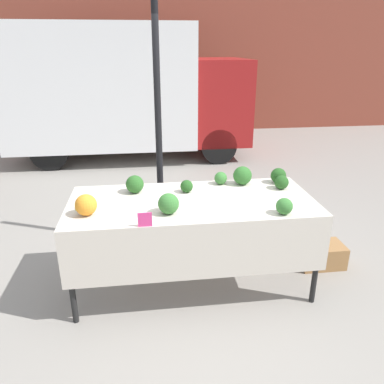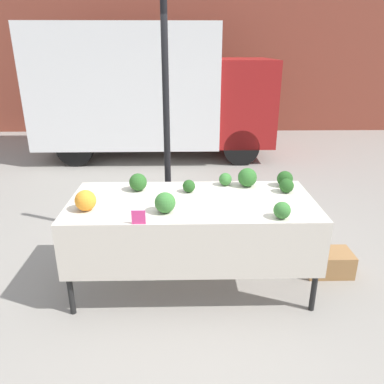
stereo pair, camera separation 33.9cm
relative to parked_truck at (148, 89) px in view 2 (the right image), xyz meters
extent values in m
plane|color=gray|center=(0.80, -4.82, -1.39)|extent=(40.00, 40.00, 0.00)
cube|color=brown|center=(0.80, 2.64, 0.86)|extent=(16.00, 0.60, 4.51)
cylinder|color=black|center=(0.54, -4.01, -0.06)|extent=(0.07, 0.07, 2.66)
cube|color=white|center=(-0.41, 0.00, 0.08)|extent=(3.62, 2.02, 2.30)
cube|color=maroon|center=(1.96, 0.00, -0.25)|extent=(1.12, 1.86, 1.66)
cylinder|color=black|center=(1.85, -0.82, -1.04)|extent=(0.70, 0.22, 0.70)
cylinder|color=black|center=(1.85, 0.82, -1.04)|extent=(0.70, 0.22, 0.70)
cylinder|color=black|center=(-1.40, -0.82, -1.04)|extent=(0.70, 0.22, 0.70)
cylinder|color=black|center=(-1.40, 0.82, -1.04)|extent=(0.70, 0.22, 0.70)
cube|color=beige|center=(0.80, -4.82, -0.51)|extent=(2.25, 1.00, 0.03)
cube|color=beige|center=(0.80, -5.32, -0.77)|extent=(2.25, 0.01, 0.49)
cylinder|color=black|center=(-0.27, -5.26, -0.96)|extent=(0.05, 0.05, 0.86)
cylinder|color=black|center=(1.86, -5.26, -0.96)|extent=(0.05, 0.05, 0.86)
cylinder|color=black|center=(-0.27, -4.39, -0.96)|extent=(0.05, 0.05, 0.86)
cylinder|color=black|center=(1.86, -4.39, -0.96)|extent=(0.05, 0.05, 0.86)
sphere|color=orange|center=(-0.12, -5.03, -0.40)|extent=(0.18, 0.18, 0.18)
cone|color=#93B238|center=(-0.17, -4.89, -0.45)|extent=(0.12, 0.12, 0.10)
sphere|color=#23511E|center=(0.77, -4.62, -0.43)|extent=(0.12, 0.12, 0.12)
sphere|color=#285B23|center=(0.28, -4.56, -0.41)|extent=(0.17, 0.17, 0.17)
sphere|color=#387533|center=(1.14, -4.44, -0.43)|extent=(0.13, 0.13, 0.13)
sphere|color=#2D6628|center=(1.36, -4.47, -0.40)|extent=(0.19, 0.19, 0.19)
sphere|color=#387533|center=(1.52, -5.22, -0.42)|extent=(0.14, 0.14, 0.14)
sphere|color=#387533|center=(0.56, -5.09, -0.41)|extent=(0.18, 0.18, 0.18)
sphere|color=#23511E|center=(1.74, -4.48, -0.42)|extent=(0.16, 0.16, 0.16)
sphere|color=#23511E|center=(1.71, -4.65, -0.43)|extent=(0.14, 0.14, 0.14)
cube|color=#E53D84|center=(0.36, -5.31, -0.44)|extent=(0.11, 0.01, 0.12)
cube|color=#9E7042|center=(2.21, -4.68, -1.27)|extent=(0.46, 0.31, 0.24)
camera|label=1|loc=(0.39, -7.96, 0.82)|focal=35.00mm
camera|label=2|loc=(0.73, -7.99, 0.82)|focal=35.00mm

